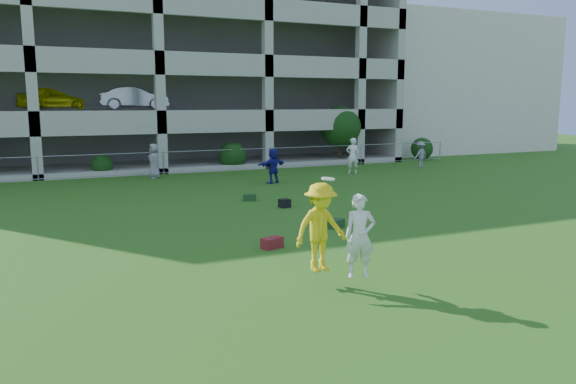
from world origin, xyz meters
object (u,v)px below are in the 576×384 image
stucco_building (419,86)px  bystander_c (154,161)px  bystander_f (420,155)px  bystander_d (273,166)px  frisbee_contest (329,229)px  parking_garage (132,66)px  bystander_e (352,156)px  crate_d (285,203)px

stucco_building → bystander_c: 26.23m
stucco_building → bystander_f: 15.62m
bystander_d → frisbee_contest: (-4.72, -14.13, 0.39)m
bystander_d → frisbee_contest: frisbee_contest is taller
frisbee_contest → parking_garage: bearing=88.4°
bystander_d → parking_garage: 15.53m
bystander_d → bystander_e: 5.37m
bystander_c → frisbee_contest: size_ratio=0.88×
bystander_c → bystander_f: 14.90m
parking_garage → crate_d: bearing=-84.3°
bystander_e → crate_d: (-7.14, -7.30, -0.79)m
frisbee_contest → crate_d: bearing=71.8°
bystander_f → frisbee_contest: 22.15m
bystander_e → parking_garage: parking_garage is taller
bystander_c → crate_d: size_ratio=4.89×
stucco_building → crate_d: 29.54m
bystander_c → parking_garage: size_ratio=0.06×
bystander_e → crate_d: size_ratio=5.39×
frisbee_contest → parking_garage: parking_garage is taller
bystander_c → frisbee_contest: bearing=-7.3°
bystander_e → parking_garage: (-9.10, 12.56, 5.07)m
bystander_f → frisbee_contest: (-14.85, -16.43, 0.46)m
bystander_d → parking_garage: (-3.95, 14.09, 5.20)m
bystander_f → parking_garage: size_ratio=0.05×
bystander_d → crate_d: bearing=54.5°
stucco_building → bystander_e: (-13.91, -12.86, -4.06)m
bystander_e → bystander_f: (4.97, 0.78, -0.19)m
stucco_building → bystander_f: bearing=-126.5°
stucco_building → parking_garage: 23.04m
crate_d → frisbee_contest: (-2.74, -8.36, 1.06)m
bystander_c → bystander_e: bearing=68.6°
stucco_building → crate_d: stucco_building is taller
stucco_building → bystander_d: stucco_building is taller
stucco_building → bystander_d: bearing=-143.0°
stucco_building → bystander_d: (-19.06, -14.39, -4.18)m
bystander_f → parking_garage: bearing=-54.6°
bystander_d → crate_d: (-1.98, -5.78, -0.67)m
frisbee_contest → bystander_f: bearing=47.9°
bystander_d → frisbee_contest: size_ratio=0.84×
bystander_e → parking_garage: 16.32m
bystander_f → crate_d: size_ratio=4.31×
bystander_d → bystander_e: (5.15, 1.52, 0.13)m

